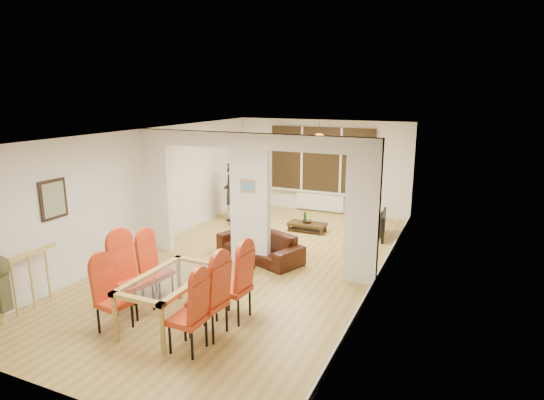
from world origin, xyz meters
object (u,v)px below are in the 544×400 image
Objects in this scene: dining_chair_la at (114,298)px; dining_chair_rc at (233,284)px; dining_chair_lb at (133,278)px; coffee_table at (307,227)px; bowl at (307,221)px; dining_table at (172,300)px; dining_chair_rb at (208,298)px; bottle at (305,217)px; person at (231,191)px; television at (379,224)px; sofa at (259,245)px; dining_chair_ra at (187,314)px; dining_chair_lc at (157,270)px; armchair at (245,211)px.

dining_chair_la is 1.70m from dining_chair_rc.
dining_chair_lb is 1.04× the size of dining_chair_rc.
bowl is at bearing 129.37° from coffee_table.
dining_table is 1.40× the size of dining_chair_rc.
dining_chair_rb is 4.10× the size of bottle.
person is 1.69× the size of coffee_table.
television is 3.81× the size of bottle.
dining_chair_la is 0.54m from dining_chair_lb.
television is (1.97, 5.40, -0.07)m from dining_table.
dining_chair_la is 5.73m from bowl.
person is (-2.59, 5.35, 0.21)m from dining_chair_rb.
dining_chair_rc is 0.73× the size of person.
dining_chair_lb is at bearing -100.20° from bottle.
sofa is at bearing 109.14° from dining_chair_rb.
dining_chair_ra is 0.68× the size of person.
dining_chair_ra is 6.06m from television.
dining_chair_lb is at bearing -85.56° from dining_chair_lc.
bottle is at bearing 101.84° from dining_chair_rb.
armchair reaches higher than television.
dining_chair_lc is at bearing 162.01° from dining_chair_rb.
dining_chair_lb is at bearing -101.11° from coffee_table.
armchair is at bearing 145.54° from sofa.
sofa is 3.12m from television.
dining_chair_lc is 1.14× the size of coffee_table.
bottle is at bearing 87.75° from dining_table.
dining_chair_lc is at bearing -176.89° from dining_chair_rc.
person is at bearing 175.96° from coffee_table.
dining_chair_lb is 1.11× the size of television.
bottle is at bearing 95.75° from dining_chair_ra.
dining_chair_lb reaches higher than dining_chair_la.
dining_chair_ra is at bearing -58.06° from sofa.
person reaches higher than dining_chair_lc.
dining_chair_lb is 0.76× the size of person.
bowl is (-0.02, 0.03, 0.13)m from coffee_table.
dining_table is 1.39× the size of dining_chair_rb.
armchair is at bearing 105.52° from dining_table.
dining_chair_lc reaches higher than sofa.
sofa is at bearing -8.13° from armchair.
sofa reaches higher than bowl.
bowl is at bearing 95.21° from dining_chair_ra.
dining_table is 1.49× the size of television.
dining_chair_la is 4.30× the size of bowl.
television is (2.59, 5.90, -0.20)m from dining_chair_la.
dining_chair_lb is 1.39m from dining_chair_rb.
sofa is at bearing 80.61° from dining_chair_lc.
bowl is at bearing 101.67° from dining_chair_rc.
dining_chair_ra is at bearing 6.24° from person.
armchair is at bearing -177.51° from bottle.
dining_chair_ra reaches higher than dining_table.
bowl is (0.26, 2.17, -0.04)m from sofa.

